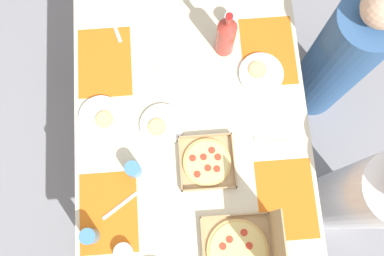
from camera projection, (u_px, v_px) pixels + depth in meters
The scene contains 22 objects.
ground_plane at pixel (192, 155), 2.69m from camera, with size 6.00×6.00×0.00m, color gray.
dining_table at pixel (192, 132), 2.07m from camera, with size 1.61×1.10×0.73m.
placemat_near_left at pixel (105, 62), 2.06m from camera, with size 0.36×0.26×0.00m, color orange.
placemat_near_right at pixel (109, 212), 1.89m from camera, with size 0.36×0.26×0.00m, color orange.
placemat_far_left at pixel (268, 51), 2.07m from camera, with size 0.36×0.26×0.00m, color orange.
placemat_far_right at pixel (286, 199), 1.90m from camera, with size 0.36×0.26×0.00m, color orange.
pizza_box_edge_far at pixel (246, 250), 1.80m from camera, with size 0.31×0.31×0.34m.
pizza_box_center at pixel (207, 162), 1.93m from camera, with size 0.25×0.25×0.04m.
plate_far_right at pixel (101, 117), 1.98m from camera, with size 0.21×0.21×0.03m.
plate_middle at pixel (261, 73), 2.03m from camera, with size 0.22×0.22×0.03m.
plate_far_left at pixel (161, 125), 1.97m from camera, with size 0.21×0.21×0.03m.
soda_bottle at pixel (226, 36), 1.95m from camera, with size 0.09×0.09×0.32m.
cup_red at pixel (133, 170), 1.89m from camera, with size 0.07×0.07×0.10m, color teal.
cup_spare at pixel (90, 236), 1.82m from camera, with size 0.07×0.07×0.10m, color teal.
cup_clear_right at pixel (231, 21), 2.06m from camera, with size 0.07×0.07×0.09m, color silver.
condiment_bowl at pixel (123, 252), 1.83m from camera, with size 0.08×0.08×0.04m, color white.
fork_by_near_right at pixel (274, 141), 1.96m from camera, with size 0.19×0.02×0.01m, color #B7B7BC.
fork_by_near_left at pixel (160, 71), 2.05m from camera, with size 0.19×0.02×0.01m, color #B7B7BC.
fork_by_far_right at pixel (120, 206), 1.89m from camera, with size 0.19×0.02×0.01m, color #B7B7BC.
knife_by_far_left at pixel (114, 24), 2.10m from camera, with size 0.21×0.02×0.01m, color #B7B7BC.
diner_left_seat at pixel (338, 60), 2.26m from camera, with size 0.32×0.32×1.19m.
diner_right_seat at pixel (359, 196), 2.11m from camera, with size 0.32×0.32×1.16m.
Camera 1 is at (0.46, -0.03, 2.65)m, focal length 39.48 mm.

